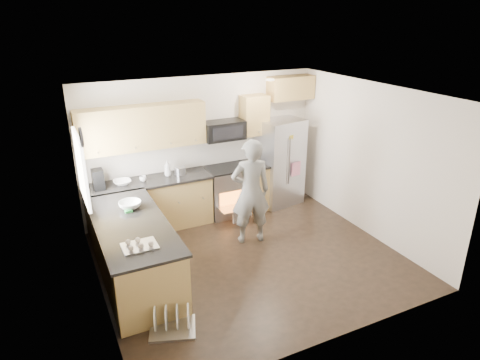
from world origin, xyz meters
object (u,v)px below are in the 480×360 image
refrigerator (279,162)px  person (251,192)px  dish_rack (172,323)px  stove_range (227,180)px

refrigerator → person: (-1.23, -1.16, 0.04)m
refrigerator → dish_rack: (-3.10, -2.71, -0.77)m
stove_range → dish_rack: bearing=-125.8°
refrigerator → stove_range: bearing=170.4°
person → dish_rack: 2.56m
refrigerator → person: 1.69m
stove_range → refrigerator: (1.15, 0.01, 0.18)m
refrigerator → person: person is taller
person → refrigerator: bearing=-124.9°
dish_rack → stove_range: bearing=54.2°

